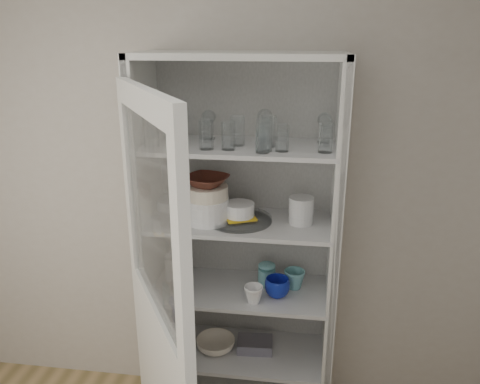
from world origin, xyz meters
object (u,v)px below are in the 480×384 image
Objects in this scene: goblet_0 at (169,123)px; goblet_1 at (209,123)px; plate_stack_back at (175,203)px; cream_bowl at (207,192)px; measuring_cups at (180,286)px; goblet_3 at (324,127)px; glass_platter at (239,219)px; yellow_trivet at (239,216)px; mug_blue at (277,287)px; teal_jar at (267,275)px; tin_box at (255,345)px; plate_stack_front at (207,210)px; white_canister at (175,267)px; goblet_2 at (265,124)px; mug_white at (253,294)px; pantry_cabinet at (242,269)px; grey_bowl_stack at (301,210)px; terracotta_bowl at (207,181)px; cream_dish at (216,344)px; cupboard_door at (160,352)px; white_ramekin at (239,209)px; mug_teal at (294,279)px.

goblet_0 is 0.91× the size of goblet_1.
plate_stack_back is 0.99× the size of cream_bowl.
plate_stack_back reaches higher than measuring_cups.
goblet_0 is 0.80m from goblet_3.
glass_platter is 0.50m from measuring_cups.
mug_blue is at bearing -12.30° from yellow_trivet.
teal_jar reaches higher than mug_blue.
yellow_trivet reaches higher than tin_box.
plate_stack_front is 1.63× the size of white_canister.
mug_white is (-0.02, -0.23, -0.84)m from goblet_2.
pantry_cabinet is 13.97× the size of yellow_trivet.
pantry_cabinet is 0.51m from grey_bowl_stack.
cream_dish is at bearing 35.92° from terracotta_bowl.
grey_bowl_stack is at bearing -11.28° from plate_stack_back.
teal_jar is at bearing -9.61° from goblet_1.
cream_bowl is 0.60m from teal_jar.
glass_platter is 0.01m from yellow_trivet.
pantry_cabinet reaches higher than cupboard_door.
mug_blue is 0.97× the size of white_canister.
mug_white is (0.09, -0.12, -0.42)m from white_ramekin.
cupboard_door reaches higher than terracotta_bowl.
plate_stack_front is at bearing -170.21° from glass_platter.
pantry_cabinet reaches higher than mug_teal.
glass_platter is (0.16, 0.03, -0.05)m from plate_stack_front.
plate_stack_back is at bearing 167.98° from mug_blue.
teal_jar is at bearing -6.80° from goblet_0.
mug_teal is at bearing 9.93° from cream_bowl.
cupboard_door is 0.67m from white_canister.
goblet_3 is 0.93m from mug_white.
plate_stack_front is 0.48m from grey_bowl_stack.
pantry_cabinet is 0.35m from yellow_trivet.
grey_bowl_stack is 0.95m from cream_dish.
mug_blue reaches higher than tin_box.
white_ramekin is at bearing 124.47° from cupboard_door.
mug_teal is at bearing -6.48° from teal_jar.
mug_blue is 1.27× the size of measuring_cups.
goblet_0 is 0.38m from terracotta_bowl.
plate_stack_back reaches higher than cream_dish.
mug_teal is at bearing 10.00° from yellow_trivet.
cream_bowl is 0.98× the size of cream_dish.
tin_box is at bearing 8.57° from cream_dish.
grey_bowl_stack reaches higher than tin_box.
mug_teal is (0.68, -0.10, -0.38)m from plate_stack_back.
goblet_2 reaches higher than teal_jar.
terracotta_bowl is (0.22, -0.18, 0.19)m from plate_stack_back.
measuring_cups is (-0.32, -0.05, -0.39)m from glass_platter.
mug_teal is (0.30, 0.05, -0.36)m from glass_platter.
teal_jar is 0.43m from tin_box.
cupboard_door reaches higher than glass_platter.
cream_dish is (-0.34, 0.04, -0.42)m from mug_blue.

